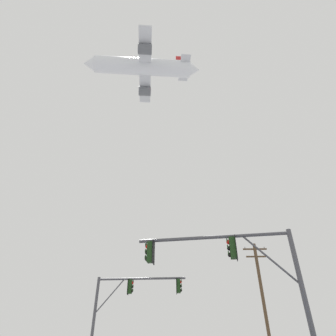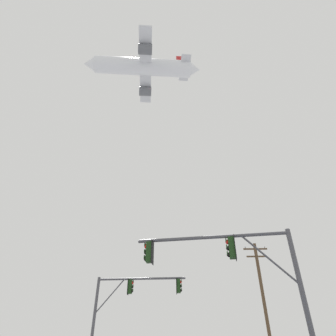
{
  "view_description": "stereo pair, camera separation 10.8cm",
  "coord_description": "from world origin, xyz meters",
  "px_view_note": "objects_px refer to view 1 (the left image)",
  "views": [
    {
      "loc": [
        0.57,
        -4.51,
        1.72
      ],
      "look_at": [
        0.01,
        16.89,
        15.88
      ],
      "focal_mm": 31.31,
      "sensor_mm": 36.0,
      "label": 1
    },
    {
      "loc": [
        0.68,
        -4.5,
        1.72
      ],
      "look_at": [
        0.01,
        16.89,
        15.88
      ],
      "focal_mm": 31.31,
      "sensor_mm": 36.0,
      "label": 2
    }
  ],
  "objects_px": {
    "signal_pole_far": "(126,302)",
    "utility_pole": "(264,304)",
    "signal_pole_near": "(239,269)",
    "airplane": "(142,67)"
  },
  "relations": [
    {
      "from": "signal_pole_near",
      "to": "utility_pole",
      "type": "bearing_deg",
      "value": 72.01
    },
    {
      "from": "utility_pole",
      "to": "airplane",
      "type": "bearing_deg",
      "value": 148.42
    },
    {
      "from": "signal_pole_near",
      "to": "airplane",
      "type": "xyz_separation_m",
      "value": [
        -8.36,
        22.88,
        43.11
      ]
    },
    {
      "from": "utility_pole",
      "to": "airplane",
      "type": "xyz_separation_m",
      "value": [
        -13.16,
        8.09,
        42.19
      ]
    },
    {
      "from": "signal_pole_near",
      "to": "airplane",
      "type": "distance_m",
      "value": 49.52
    },
    {
      "from": "signal_pole_far",
      "to": "airplane",
      "type": "xyz_separation_m",
      "value": [
        -2.31,
        13.66,
        42.92
      ]
    },
    {
      "from": "signal_pole_far",
      "to": "utility_pole",
      "type": "bearing_deg",
      "value": 27.17
    },
    {
      "from": "signal_pole_near",
      "to": "signal_pole_far",
      "type": "bearing_deg",
      "value": 123.28
    },
    {
      "from": "utility_pole",
      "to": "airplane",
      "type": "distance_m",
      "value": 44.93
    },
    {
      "from": "signal_pole_near",
      "to": "utility_pole",
      "type": "distance_m",
      "value": 15.57
    }
  ]
}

